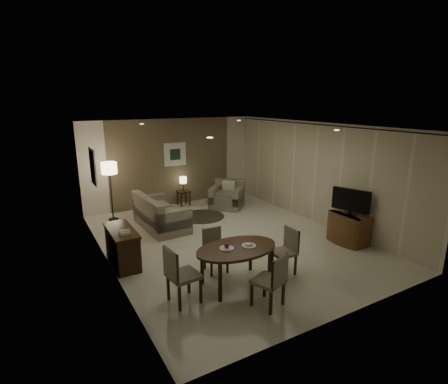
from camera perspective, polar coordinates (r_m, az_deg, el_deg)
room_shell at (r=8.36m, az=-0.68°, el=1.63°), size 5.50×7.00×2.70m
taupe_accent at (r=11.10m, az=-8.48°, el=4.80°), size 3.96×0.03×2.70m
curtain_wall at (r=9.63m, az=14.60°, el=2.75°), size 0.08×6.70×2.58m
curtain_rod at (r=9.45m, az=15.13°, el=10.60°), size 0.03×6.80×0.03m
art_back_frame at (r=11.07m, az=-8.00°, el=6.10°), size 0.72×0.03×0.72m
art_back_canvas at (r=11.06m, az=-7.97°, el=6.09°), size 0.34×0.01×0.34m
art_left_frame at (r=8.13m, az=-20.63°, el=3.89°), size 0.03×0.60×0.80m
art_left_canvas at (r=8.13m, az=-20.53°, el=3.91°), size 0.01×0.46×0.64m
downlight_nl at (r=5.56m, az=-2.32°, el=8.86°), size 0.10×0.10×0.01m
downlight_nr at (r=7.28m, az=17.91°, el=9.60°), size 0.10×0.10×0.01m
downlight_fl at (r=8.90m, az=-13.29°, el=10.76°), size 0.10×0.10×0.01m
downlight_fr at (r=10.07m, az=2.45°, el=11.58°), size 0.10×0.10×0.01m
console_desk at (r=7.45m, az=-16.25°, el=-8.59°), size 0.48×1.20×0.75m
telephone at (r=7.02m, az=-15.91°, el=-6.29°), size 0.20×0.14×0.09m
tv_cabinet at (r=8.72m, az=19.72°, el=-5.57°), size 0.48×0.90×0.70m
flat_tv at (r=8.50m, az=20.02°, el=-1.36°), size 0.36×0.85×0.60m
dining_table at (r=6.43m, az=2.08°, el=-11.99°), size 1.54×0.96×0.72m
chair_near at (r=5.83m, az=7.20°, el=-14.08°), size 0.56×0.56×0.91m
chair_far at (r=6.87m, az=-1.34°, el=-9.60°), size 0.44×0.44×0.84m
chair_left at (r=5.91m, az=-6.57°, el=-13.25°), size 0.52×0.52×0.98m
chair_right at (r=6.86m, az=9.56°, el=-9.62°), size 0.43×0.43×0.89m
plate_a at (r=6.23m, az=0.44°, el=-9.17°), size 0.26×0.26×0.02m
plate_b at (r=6.35m, az=4.06°, el=-8.73°), size 0.26×0.26×0.02m
fruit_apple at (r=6.21m, az=0.44°, el=-8.72°), size 0.09×0.09×0.09m
napkin at (r=6.34m, az=4.06°, el=-8.54°), size 0.12×0.08×0.03m
round_rug at (r=10.09m, az=-3.62°, el=-3.99°), size 1.28×1.28×0.01m
sofa at (r=9.29m, az=-10.26°, el=-3.13°), size 1.87×1.00×0.86m
armchair at (r=10.76m, az=0.46°, el=-0.45°), size 1.29×1.29×0.83m
side_table at (r=11.15m, az=-6.60°, el=-0.97°), size 0.37×0.37×0.47m
table_lamp at (r=11.03m, az=-6.67°, el=1.45°), size 0.22×0.22×0.50m
floor_lamp at (r=10.07m, az=-17.96°, el=0.06°), size 0.41×0.41×1.63m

